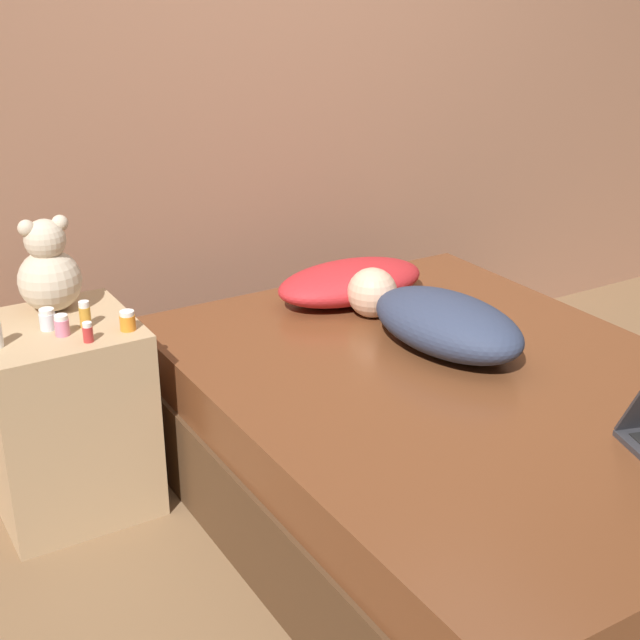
# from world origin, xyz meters

# --- Properties ---
(ground_plane) EXTENTS (12.00, 12.00, 0.00)m
(ground_plane) POSITION_xyz_m (0.00, 0.00, 0.00)
(ground_plane) COLOR brown
(wall_back) EXTENTS (8.00, 0.06, 2.60)m
(wall_back) POSITION_xyz_m (0.00, 1.28, 1.30)
(wall_back) COLOR #996B51
(wall_back) RESTS_ON ground_plane
(bed) EXTENTS (1.46, 2.00, 0.49)m
(bed) POSITION_xyz_m (0.00, 0.00, 0.24)
(bed) COLOR #4C331E
(bed) RESTS_ON ground_plane
(nightstand) EXTENTS (0.47, 0.48, 0.63)m
(nightstand) POSITION_xyz_m (-1.03, 0.72, 0.32)
(nightstand) COLOR tan
(nightstand) RESTS_ON ground_plane
(pillow) EXTENTS (0.59, 0.32, 0.14)m
(pillow) POSITION_xyz_m (0.06, 0.73, 0.56)
(pillow) COLOR red
(pillow) RESTS_ON bed
(person_lying) EXTENTS (0.39, 0.76, 0.18)m
(person_lying) POSITION_xyz_m (0.08, 0.25, 0.58)
(person_lying) COLOR #2D3851
(person_lying) RESTS_ON bed
(teddy_bear) EXTENTS (0.20, 0.20, 0.30)m
(teddy_bear) POSITION_xyz_m (-0.99, 0.85, 0.76)
(teddy_bear) COLOR beige
(teddy_bear) RESTS_ON nightstand
(bottle_clear) EXTENTS (0.05, 0.05, 0.07)m
(bottle_clear) POSITION_xyz_m (-1.05, 0.70, 0.66)
(bottle_clear) COLOR silver
(bottle_clear) RESTS_ON nightstand
(bottle_red) EXTENTS (0.03, 0.03, 0.06)m
(bottle_red) POSITION_xyz_m (-0.97, 0.54, 0.66)
(bottle_red) COLOR #B72D2D
(bottle_red) RESTS_ON nightstand
(bottle_pink) EXTENTS (0.04, 0.04, 0.06)m
(bottle_pink) POSITION_xyz_m (-1.03, 0.63, 0.66)
(bottle_pink) COLOR pink
(bottle_pink) RESTS_ON nightstand
(bottle_orange) EXTENTS (0.05, 0.05, 0.06)m
(bottle_orange) POSITION_xyz_m (-0.84, 0.57, 0.66)
(bottle_orange) COLOR orange
(bottle_orange) RESTS_ON nightstand
(bottle_amber) EXTENTS (0.03, 0.03, 0.08)m
(bottle_amber) POSITION_xyz_m (-0.95, 0.66, 0.67)
(bottle_amber) COLOR gold
(bottle_amber) RESTS_ON nightstand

